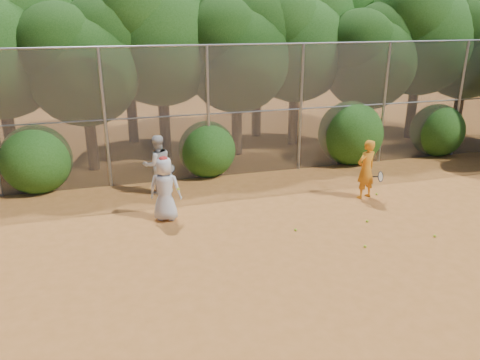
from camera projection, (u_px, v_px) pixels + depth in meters
name	position (u px, v px, depth m)	size (l,w,h in m)	color
ground	(320.00, 266.00, 9.55)	(80.00, 80.00, 0.00)	#AA6126
fence_back	(236.00, 111.00, 14.26)	(20.05, 0.09, 4.03)	gray
tree_2	(84.00, 57.00, 14.29)	(3.99, 3.47, 5.47)	black
tree_3	(161.00, 28.00, 15.57)	(4.89, 4.26, 6.70)	black
tree_4	(238.00, 47.00, 15.88)	(4.19, 3.64, 5.73)	black
tree_5	(298.00, 36.00, 17.15)	(4.51, 3.92, 6.17)	black
tree_6	(371.00, 53.00, 17.08)	(3.86, 3.36, 5.29)	black
tree_7	(422.00, 29.00, 18.00)	(4.77, 4.14, 6.53)	black
tree_8	(469.00, 41.00, 18.40)	(4.25, 3.70, 5.82)	black
tree_10	(126.00, 20.00, 17.23)	(5.15, 4.48, 7.06)	black
tree_11	(258.00, 32.00, 18.31)	(4.64, 4.03, 6.35)	black
tree_12	(355.00, 22.00, 19.89)	(5.02, 4.37, 6.88)	black
bush_0	(36.00, 156.00, 13.37)	(2.00, 2.00, 2.00)	#1B4812
bush_1	(207.00, 147.00, 14.69)	(1.80, 1.80, 1.80)	#1B4812
bush_2	(351.00, 130.00, 15.91)	(2.20, 2.20, 2.20)	#1B4812
bush_3	(437.00, 128.00, 16.86)	(1.90, 1.90, 1.90)	#1B4812
player_yellow	(366.00, 169.00, 12.80)	(0.85, 0.60, 1.66)	orange
player_teen	(165.00, 189.00, 11.44)	(0.92, 0.76, 1.64)	silver
player_white	(157.00, 165.00, 13.14)	(0.94, 0.84, 1.70)	silver
ball_0	(435.00, 236.00, 10.75)	(0.07, 0.07, 0.07)	#B3D426
ball_1	(367.00, 221.00, 11.51)	(0.07, 0.07, 0.07)	#B3D426
ball_2	(365.00, 246.00, 10.28)	(0.07, 0.07, 0.07)	#B3D426
ball_4	(296.00, 230.00, 11.05)	(0.07, 0.07, 0.07)	#B3D426
ball_5	(377.00, 194.00, 13.23)	(0.07, 0.07, 0.07)	#B3D426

